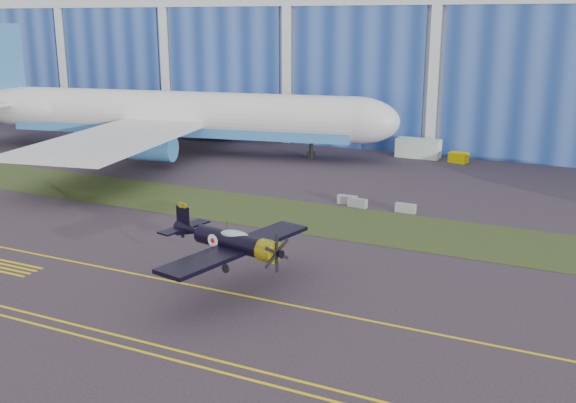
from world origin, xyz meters
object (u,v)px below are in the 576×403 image
at_px(warbird, 230,241).
at_px(jetliner, 176,65).
at_px(shipping_container, 418,148).
at_px(tug, 458,158).

xyz_separation_m(warbird, jetliner, (-32.38, 40.33, 8.54)).
distance_m(warbird, jetliner, 52.42).
distance_m(shipping_container, tug, 5.80).
height_order(jetliner, shipping_container, jetliner).
distance_m(jetliner, shipping_container, 35.04).
bearing_deg(shipping_container, warbird, -87.93).
xyz_separation_m(shipping_container, tug, (5.68, -1.03, -0.60)).
xyz_separation_m(warbird, shipping_container, (-0.83, 51.07, -2.29)).
xyz_separation_m(jetliner, shipping_container, (31.55, 10.74, -10.84)).
distance_m(warbird, tug, 50.36).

